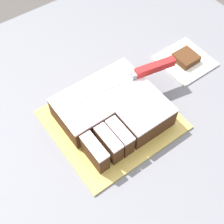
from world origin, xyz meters
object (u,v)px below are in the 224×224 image
(brownie, at_px, (186,58))
(knife, at_px, (145,71))
(cake, at_px, (112,110))
(cake_board, at_px, (112,120))

(brownie, bearing_deg, knife, -176.93)
(cake, bearing_deg, knife, 12.39)
(cake_board, xyz_separation_m, brownie, (0.32, 0.04, 0.01))
(cake_board, distance_m, cake, 0.04)
(cake, height_order, knife, knife)
(cake_board, relative_size, knife, 0.97)
(cake_board, distance_m, brownie, 0.32)
(cake_board, bearing_deg, knife, 13.51)
(brownie, bearing_deg, cake, -172.97)
(knife, relative_size, brownie, 5.12)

